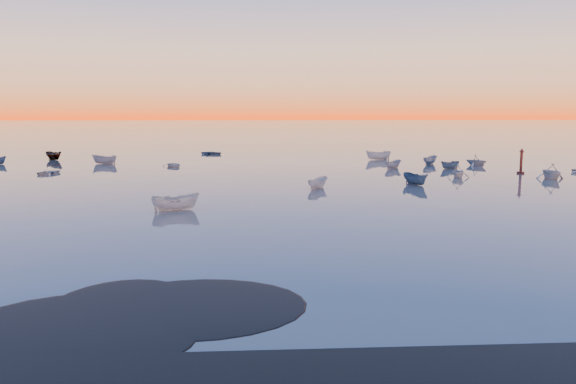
{
  "coord_description": "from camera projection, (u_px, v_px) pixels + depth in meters",
  "views": [
    {
      "loc": [
        -1.11,
        -20.78,
        8.03
      ],
      "look_at": [
        1.72,
        28.0,
        0.81
      ],
      "focal_mm": 35.0,
      "sensor_mm": 36.0,
      "label": 1
    }
  ],
  "objects": [
    {
      "name": "boat_near_center",
      "position": [
        176.0,
        210.0,
        45.02
      ],
      "size": [
        2.49,
        4.11,
        1.33
      ],
      "primitive_type": "imported",
      "rotation": [
        0.0,
        0.0,
        1.81
      ],
      "color": "silver",
      "rests_on": "ground"
    },
    {
      "name": "mud_lobes",
      "position": [
        287.0,
        328.0,
        20.77
      ],
      "size": [
        140.0,
        6.0,
        0.07
      ],
      "primitive_type": null,
      "color": "black",
      "rests_on": "ground"
    },
    {
      "name": "moored_fleet",
      "position": [
        264.0,
        171.0,
        74.1
      ],
      "size": [
        124.0,
        58.0,
        1.2
      ],
      "primitive_type": null,
      "color": "silver",
      "rests_on": "ground"
    },
    {
      "name": "boat_near_right",
      "position": [
        551.0,
        179.0,
        65.36
      ],
      "size": [
        4.04,
        1.95,
        1.39
      ],
      "primitive_type": "imported",
      "rotation": [
        0.0,
        0.0,
        3.18
      ],
      "color": "silver",
      "rests_on": "ground"
    },
    {
      "name": "ground",
      "position": [
        261.0,
        147.0,
        120.51
      ],
      "size": [
        600.0,
        600.0,
        0.0
      ],
      "primitive_type": "plane",
      "color": "#605950",
      "rests_on": "ground"
    },
    {
      "name": "channel_marker",
      "position": [
        521.0,
        163.0,
        70.54
      ],
      "size": [
        0.93,
        0.93,
        3.31
      ],
      "color": "#4A150F",
      "rests_on": "ground"
    }
  ]
}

